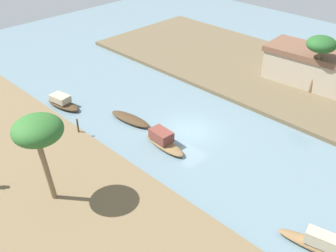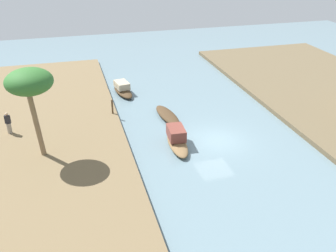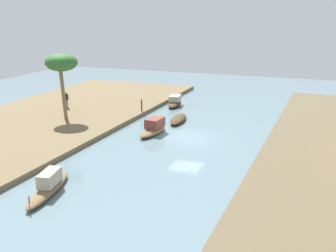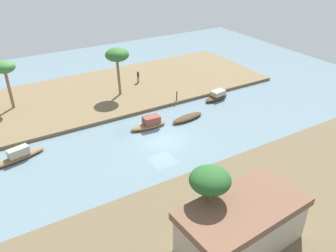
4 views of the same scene
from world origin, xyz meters
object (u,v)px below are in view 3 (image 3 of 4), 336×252
sampan_foreground (154,128)px  palm_tree_left_near (61,64)px  sampan_near_left_bank (175,102)px  mooring_post (142,105)px  sampan_upstream_small (49,186)px  person_on_near_bank (67,101)px  sampan_with_tall_canopy (178,119)px

sampan_foreground → palm_tree_left_near: (-0.63, -9.19, 4.90)m
sampan_near_left_bank → mooring_post: size_ratio=3.20×
sampan_near_left_bank → sampan_upstream_small: (24.07, 1.31, -0.01)m
person_on_near_bank → mooring_post: person_on_near_bank is taller
sampan_foreground → person_on_near_bank: size_ratio=2.49×
sampan_near_left_bank → person_on_near_bank: person_on_near_bank is taller
sampan_with_tall_canopy → palm_tree_left_near: 11.70m
sampan_near_left_bank → sampan_foreground: size_ratio=0.94×
sampan_with_tall_canopy → person_on_near_bank: person_on_near_bank is taller
person_on_near_bank → sampan_upstream_small: bearing=132.6°
sampan_upstream_small → person_on_near_bank: 20.73m
sampan_upstream_small → sampan_foreground: size_ratio=1.33×
person_on_near_bank → sampan_with_tall_canopy: bearing=-167.9°
sampan_near_left_bank → palm_tree_left_near: size_ratio=0.65×
sampan_upstream_small → sampan_foreground: (-13.32, 0.80, 0.07)m
sampan_near_left_bank → palm_tree_left_near: (10.13, -7.08, 4.96)m
sampan_near_left_bank → sampan_upstream_small: 24.11m
sampan_upstream_small → mooring_post: mooring_post is taller
sampan_upstream_small → person_on_near_bank: (-17.74, -10.70, 0.67)m
sampan_with_tall_canopy → sampan_upstream_small: bearing=-11.2°
sampan_with_tall_canopy → mooring_post: (-1.25, -4.29, 0.73)m
sampan_foreground → person_on_near_bank: 12.33m
sampan_upstream_small → palm_tree_left_near: 17.02m
sampan_near_left_bank → sampan_upstream_small: sampan_upstream_small is taller
sampan_with_tall_canopy → sampan_foreground: (4.54, -0.56, 0.26)m
sampan_with_tall_canopy → sampan_upstream_small: (17.86, -1.36, 0.19)m
sampan_foreground → person_on_near_bank: (-4.42, -11.50, 0.60)m
sampan_near_left_bank → sampan_foreground: (10.75, 2.10, 0.06)m
sampan_upstream_small → person_on_near_bank: size_ratio=3.31×
sampan_upstream_small → person_on_near_bank: bearing=-161.6°
sampan_with_tall_canopy → sampan_near_left_bank: bearing=-163.7°
mooring_post → person_on_near_bank: bearing=-79.9°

